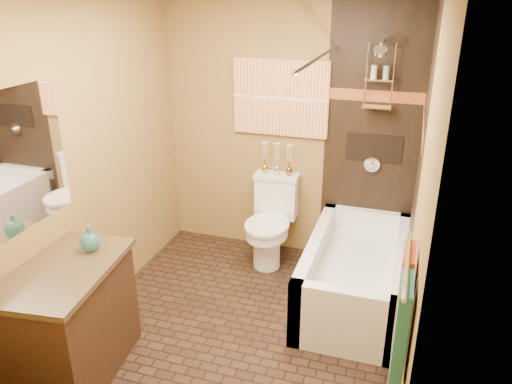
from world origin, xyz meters
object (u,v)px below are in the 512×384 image
at_px(bathtub, 355,279).
at_px(toilet, 271,221).
at_px(sunset_painting, 280,98).
at_px(vanity, 71,321).

distance_m(bathtub, toilet, 1.01).
height_order(bathtub, toilet, toilet).
relative_size(bathtub, toilet, 1.80).
xyz_separation_m(sunset_painting, toilet, (-0.00, -0.27, -1.13)).
relative_size(sunset_painting, bathtub, 0.60).
bearing_deg(vanity, bathtub, 33.18).
height_order(bathtub, vanity, vanity).
bearing_deg(vanity, sunset_painting, 61.92).
distance_m(bathtub, vanity, 2.25).
height_order(toilet, vanity, vanity).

